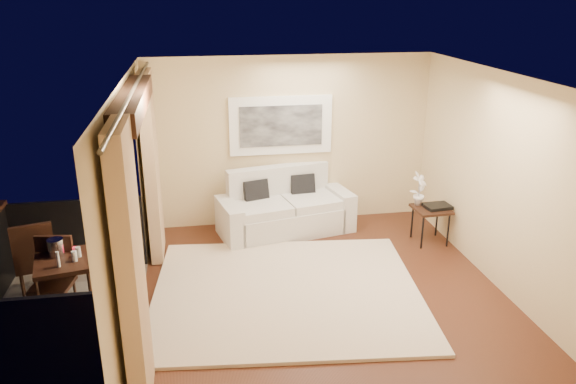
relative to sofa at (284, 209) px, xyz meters
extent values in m
plane|color=#4E2616|center=(0.17, -2.09, -0.35)|extent=(5.00, 5.00, 0.00)
plane|color=white|center=(0.17, -2.09, 2.35)|extent=(5.00, 5.00, 0.00)
plane|color=#D2BB8D|center=(0.17, 0.41, 1.00)|extent=(4.50, 0.00, 4.50)
plane|color=#D2BB8D|center=(0.17, -4.59, 1.00)|extent=(4.50, 0.00, 4.50)
plane|color=#D2BB8D|center=(2.42, -2.09, 1.00)|extent=(0.00, 5.00, 5.00)
plane|color=#D2BB8D|center=(-2.08, -0.24, 1.00)|extent=(0.00, 2.70, 2.70)
plane|color=#D2BB8D|center=(-2.08, -3.94, 1.00)|extent=(0.00, 2.70, 2.70)
plane|color=#D2BB8D|center=(-2.08, -2.09, 2.20)|extent=(0.00, 2.40, 2.40)
cube|color=black|center=(-1.96, -2.09, 2.17)|extent=(0.28, 2.40, 0.22)
cube|color=#605B56|center=(-2.98, -2.09, -0.41)|extent=(1.80, 2.60, 0.12)
cube|color=black|center=(-2.98, -0.82, 0.15)|extent=(1.80, 0.06, 1.00)
cube|color=black|center=(-2.98, -3.36, 0.15)|extent=(1.80, 0.06, 1.00)
cube|color=tan|center=(-1.94, -0.54, 0.97)|extent=(0.16, 0.75, 2.62)
cube|color=tan|center=(-1.94, -3.64, 0.97)|extent=(0.16, 0.75, 2.62)
cylinder|color=#4C473F|center=(-1.94, -2.09, 2.28)|extent=(0.04, 4.80, 0.04)
cube|color=white|center=(0.02, 0.38, 1.27)|extent=(1.62, 0.05, 0.92)
cube|color=black|center=(0.02, 0.34, 1.27)|extent=(1.30, 0.02, 0.64)
cube|color=beige|center=(-0.29, -1.98, -0.33)|extent=(3.61, 3.23, 0.04)
cube|color=silver|center=(0.02, -0.07, -0.14)|extent=(1.82, 1.21, 0.41)
cube|color=silver|center=(-0.06, 0.26, 0.24)|extent=(1.68, 0.56, 0.81)
cube|color=silver|center=(-0.88, -0.26, -0.05)|extent=(0.41, 0.91, 0.61)
cube|color=silver|center=(0.91, 0.12, -0.05)|extent=(0.41, 0.91, 0.61)
cube|color=silver|center=(-0.37, -0.19, 0.13)|extent=(0.93, 0.93, 0.14)
cube|color=silver|center=(0.42, -0.02, 0.13)|extent=(0.93, 0.93, 0.14)
cube|color=black|center=(-0.43, 0.03, 0.30)|extent=(0.43, 0.29, 0.40)
cube|color=black|center=(0.34, 0.20, 0.30)|extent=(0.41, 0.21, 0.40)
cube|color=black|center=(2.10, -0.81, 0.18)|extent=(0.53, 0.53, 0.04)
cylinder|color=black|center=(1.90, -1.02, -0.09)|extent=(0.03, 0.03, 0.51)
cylinder|color=black|center=(2.31, -1.02, -0.09)|extent=(0.03, 0.03, 0.51)
cylinder|color=black|center=(1.90, -0.61, -0.09)|extent=(0.03, 0.03, 0.51)
cylinder|color=black|center=(2.31, -0.61, -0.09)|extent=(0.03, 0.03, 0.51)
cube|color=black|center=(2.19, -0.83, 0.23)|extent=(0.41, 0.32, 0.05)
imported|color=white|center=(1.95, -0.66, 0.46)|extent=(0.33, 0.31, 0.52)
cube|color=black|center=(-2.82, -2.17, 0.41)|extent=(0.79, 0.79, 0.05)
cylinder|color=black|center=(-3.09, -2.44, 0.02)|extent=(0.04, 0.04, 0.73)
cylinder|color=black|center=(-2.55, -2.44, 0.02)|extent=(0.04, 0.04, 0.73)
cylinder|color=black|center=(-3.09, -1.90, 0.02)|extent=(0.04, 0.04, 0.73)
cylinder|color=black|center=(-2.55, -1.90, 0.02)|extent=(0.04, 0.04, 0.73)
cube|color=black|center=(-3.32, -1.58, 0.14)|extent=(0.57, 0.57, 0.05)
cube|color=black|center=(-3.26, -1.78, 0.42)|extent=(0.46, 0.18, 0.60)
cylinder|color=black|center=(-3.19, -1.35, -0.11)|extent=(0.03, 0.03, 0.47)
cylinder|color=black|center=(-3.55, -1.45, -0.11)|extent=(0.03, 0.03, 0.47)
cylinder|color=black|center=(-3.09, -1.71, -0.11)|extent=(0.03, 0.03, 0.47)
cylinder|color=black|center=(-3.45, -1.81, -0.11)|extent=(0.03, 0.03, 0.47)
cube|color=black|center=(-3.02, -2.13, 0.10)|extent=(0.49, 0.49, 0.05)
cube|color=black|center=(-2.99, -1.94, 0.36)|extent=(0.43, 0.12, 0.56)
cylinder|color=black|center=(-3.22, -2.27, -0.13)|extent=(0.03, 0.03, 0.43)
cylinder|color=black|center=(-2.88, -2.32, -0.13)|extent=(0.03, 0.03, 0.43)
cylinder|color=black|center=(-3.16, -1.93, -0.13)|extent=(0.03, 0.03, 0.43)
cylinder|color=black|center=(-2.82, -1.98, -0.13)|extent=(0.03, 0.03, 0.43)
cylinder|color=silver|center=(-2.94, -2.05, 0.54)|extent=(0.18, 0.18, 0.20)
cylinder|color=red|center=(-2.74, -2.02, 0.48)|extent=(0.06, 0.06, 0.07)
cylinder|color=white|center=(-2.86, -2.35, 0.53)|extent=(0.04, 0.04, 0.18)
cylinder|color=white|center=(-2.71, -2.24, 0.50)|extent=(0.06, 0.06, 0.12)
cylinder|color=silver|center=(-2.69, -2.13, 0.50)|extent=(0.06, 0.06, 0.12)
camera|label=1|loc=(-1.33, -8.14, 3.27)|focal=35.00mm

